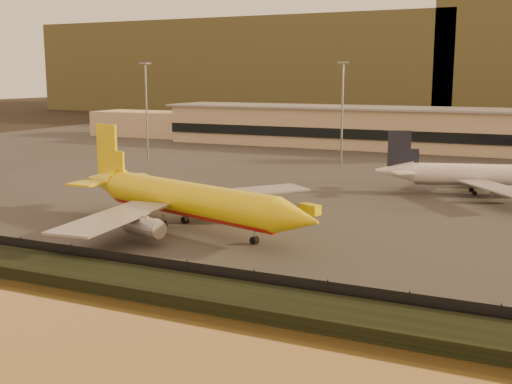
# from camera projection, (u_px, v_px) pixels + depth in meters

# --- Properties ---
(ground) EXTENTS (900.00, 900.00, 0.00)m
(ground) POSITION_uv_depth(u_px,v_px,m) (227.00, 252.00, 82.39)
(ground) COLOR black
(ground) RESTS_ON ground
(embankment) EXTENTS (320.00, 7.00, 1.40)m
(embankment) POSITION_uv_depth(u_px,v_px,m) (151.00, 285.00, 67.11)
(embankment) COLOR black
(embankment) RESTS_ON ground
(tarmac) EXTENTS (320.00, 220.00, 0.20)m
(tarmac) POSITION_uv_depth(u_px,v_px,m) (395.00, 162.00, 167.10)
(tarmac) COLOR #2D2D2D
(tarmac) RESTS_ON ground
(perimeter_fence) EXTENTS (300.00, 0.05, 2.20)m
(perimeter_fence) POSITION_uv_depth(u_px,v_px,m) (172.00, 269.00, 70.57)
(perimeter_fence) COLOR black
(perimeter_fence) RESTS_ON tarmac
(terminal_building) EXTENTS (202.00, 25.00, 12.60)m
(terminal_building) POSITION_uv_depth(u_px,v_px,m) (372.00, 128.00, 199.28)
(terminal_building) COLOR tan
(terminal_building) RESTS_ON tarmac
(apron_light_masts) EXTENTS (152.20, 12.20, 25.40)m
(apron_light_masts) POSITION_uv_depth(u_px,v_px,m) (445.00, 106.00, 140.24)
(apron_light_masts) COLOR slate
(apron_light_masts) RESTS_ON tarmac
(distant_hills) EXTENTS (470.00, 160.00, 70.00)m
(distant_hills) POSITION_uv_depth(u_px,v_px,m) (455.00, 60.00, 388.63)
(distant_hills) COLOR brown
(distant_hills) RESTS_ON ground
(dhl_cargo_jet) EXTENTS (47.24, 45.13, 14.37)m
(dhl_cargo_jet) POSITION_uv_depth(u_px,v_px,m) (185.00, 200.00, 93.41)
(dhl_cargo_jet) COLOR yellow
(dhl_cargo_jet) RESTS_ON tarmac
(white_narrowbody_jet) EXTENTS (40.55, 38.72, 11.83)m
(white_narrowbody_jet) POSITION_uv_depth(u_px,v_px,m) (486.00, 176.00, 120.74)
(white_narrowbody_jet) COLOR silver
(white_narrowbody_jet) RESTS_ON tarmac
(gse_vehicle_yellow) EXTENTS (3.99, 2.92, 1.64)m
(gse_vehicle_yellow) POSITION_uv_depth(u_px,v_px,m) (310.00, 209.00, 103.69)
(gse_vehicle_yellow) COLOR yellow
(gse_vehicle_yellow) RESTS_ON tarmac
(gse_vehicle_white) EXTENTS (4.21, 2.73, 1.75)m
(gse_vehicle_white) POSITION_uv_depth(u_px,v_px,m) (165.00, 188.00, 122.39)
(gse_vehicle_white) COLOR silver
(gse_vehicle_white) RESTS_ON tarmac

